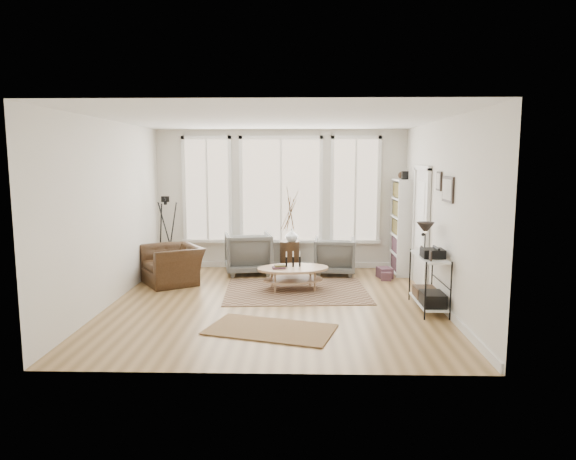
{
  "coord_description": "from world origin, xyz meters",
  "views": [
    {
      "loc": [
        0.42,
        -8.0,
        2.29
      ],
      "look_at": [
        0.2,
        0.6,
        1.1
      ],
      "focal_mm": 32.0,
      "sensor_mm": 36.0,
      "label": 1
    }
  ],
  "objects_px": {
    "coffee_table": "(293,272)",
    "bookcase": "(402,226)",
    "low_shelf": "(429,277)",
    "accent_chair": "(172,265)",
    "armchair_left": "(248,253)",
    "side_table": "(290,231)",
    "armchair_right": "(335,256)"
  },
  "relations": [
    {
      "from": "armchair_right",
      "to": "accent_chair",
      "type": "relative_size",
      "value": 0.76
    },
    {
      "from": "armchair_left",
      "to": "accent_chair",
      "type": "distance_m",
      "value": 1.58
    },
    {
      "from": "coffee_table",
      "to": "accent_chair",
      "type": "bearing_deg",
      "value": 169.3
    },
    {
      "from": "bookcase",
      "to": "side_table",
      "type": "bearing_deg",
      "value": 174.28
    },
    {
      "from": "armchair_left",
      "to": "side_table",
      "type": "height_order",
      "value": "side_table"
    },
    {
      "from": "bookcase",
      "to": "low_shelf",
      "type": "distance_m",
      "value": 2.56
    },
    {
      "from": "bookcase",
      "to": "accent_chair",
      "type": "distance_m",
      "value": 4.55
    },
    {
      "from": "armchair_right",
      "to": "accent_chair",
      "type": "bearing_deg",
      "value": 19.52
    },
    {
      "from": "bookcase",
      "to": "armchair_left",
      "type": "distance_m",
      "value": 3.13
    },
    {
      "from": "low_shelf",
      "to": "side_table",
      "type": "distance_m",
      "value": 3.53
    },
    {
      "from": "armchair_right",
      "to": "side_table",
      "type": "relative_size",
      "value": 0.48
    },
    {
      "from": "coffee_table",
      "to": "low_shelf",
      "type": "bearing_deg",
      "value": -28.54
    },
    {
      "from": "bookcase",
      "to": "armchair_left",
      "type": "xyz_separation_m",
      "value": [
        -3.08,
        -0.08,
        -0.54
      ]
    },
    {
      "from": "armchair_right",
      "to": "side_table",
      "type": "height_order",
      "value": "side_table"
    },
    {
      "from": "armchair_right",
      "to": "accent_chair",
      "type": "height_order",
      "value": "armchair_right"
    },
    {
      "from": "low_shelf",
      "to": "bookcase",
      "type": "bearing_deg",
      "value": 88.72
    },
    {
      "from": "armchair_left",
      "to": "side_table",
      "type": "distance_m",
      "value": 0.98
    },
    {
      "from": "side_table",
      "to": "accent_chair",
      "type": "height_order",
      "value": "side_table"
    },
    {
      "from": "bookcase",
      "to": "accent_chair",
      "type": "height_order",
      "value": "bookcase"
    },
    {
      "from": "armchair_left",
      "to": "armchair_right",
      "type": "height_order",
      "value": "armchair_left"
    },
    {
      "from": "coffee_table",
      "to": "armchair_right",
      "type": "bearing_deg",
      "value": 57.1
    },
    {
      "from": "low_shelf",
      "to": "accent_chair",
      "type": "xyz_separation_m",
      "value": [
        -4.35,
        1.57,
        -0.16
      ]
    },
    {
      "from": "bookcase",
      "to": "coffee_table",
      "type": "bearing_deg",
      "value": -147.5
    },
    {
      "from": "low_shelf",
      "to": "side_table",
      "type": "bearing_deg",
      "value": 128.6
    },
    {
      "from": "low_shelf",
      "to": "coffee_table",
      "type": "bearing_deg",
      "value": 151.46
    },
    {
      "from": "bookcase",
      "to": "coffee_table",
      "type": "xyz_separation_m",
      "value": [
        -2.16,
        -1.38,
        -0.64
      ]
    },
    {
      "from": "coffee_table",
      "to": "armchair_left",
      "type": "height_order",
      "value": "armchair_left"
    },
    {
      "from": "low_shelf",
      "to": "accent_chair",
      "type": "relative_size",
      "value": 1.22
    },
    {
      "from": "side_table",
      "to": "accent_chair",
      "type": "bearing_deg",
      "value": -151.38
    },
    {
      "from": "coffee_table",
      "to": "bookcase",
      "type": "bearing_deg",
      "value": 32.5
    },
    {
      "from": "coffee_table",
      "to": "accent_chair",
      "type": "xyz_separation_m",
      "value": [
        -2.24,
        0.42,
        0.04
      ]
    },
    {
      "from": "coffee_table",
      "to": "armchair_left",
      "type": "xyz_separation_m",
      "value": [
        -0.92,
        1.29,
        0.11
      ]
    }
  ]
}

